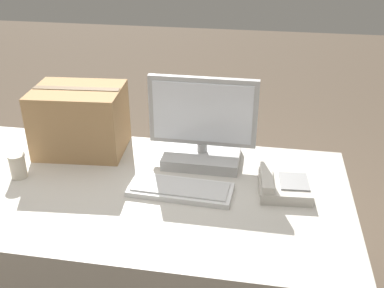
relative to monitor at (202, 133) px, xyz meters
The scene contains 6 objects.
office_desk 0.63m from the monitor, 135.66° to the right, with size 1.80×0.90×0.73m.
monitor is the anchor object (origin of this frame).
keyboard 0.30m from the monitor, 99.95° to the right, with size 0.42×0.18×0.03m.
desk_phone 0.42m from the monitor, 28.41° to the right, with size 0.21×0.23×0.07m.
paper_cup_right 0.79m from the monitor, 160.25° to the right, with size 0.07×0.07×0.11m.
cardboard_box 0.57m from the monitor, behind, with size 0.42×0.33×0.30m.
Camera 1 is at (0.53, -1.47, 1.72)m, focal length 42.00 mm.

